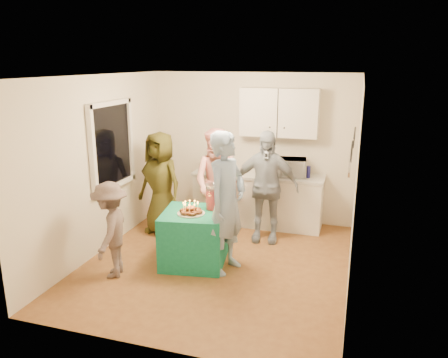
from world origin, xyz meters
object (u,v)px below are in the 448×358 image
(party_table, at_px, (194,238))
(man_birthday, at_px, (227,203))
(woman_back_left, at_px, (161,183))
(woman_back_right, at_px, (265,187))
(counter, at_px, (258,200))
(microwave, at_px, (289,167))
(punch_jar, at_px, (214,197))
(woman_back_center, at_px, (219,184))
(child_near_left, at_px, (111,230))

(party_table, xyz_separation_m, man_birthday, (0.50, -0.06, 0.58))
(woman_back_left, distance_m, woman_back_right, 1.71)
(man_birthday, bearing_deg, counter, 16.66)
(microwave, height_order, punch_jar, microwave)
(man_birthday, height_order, woman_back_right, man_birthday)
(punch_jar, relative_size, woman_back_center, 0.19)
(counter, height_order, woman_back_center, woman_back_center)
(microwave, distance_m, woman_back_right, 0.74)
(man_birthday, height_order, woman_back_center, man_birthday)
(counter, xyz_separation_m, child_near_left, (-1.41, -2.44, 0.22))
(counter, relative_size, woman_back_right, 1.24)
(man_birthday, distance_m, child_near_left, 1.56)
(punch_jar, xyz_separation_m, man_birthday, (0.27, -0.27, 0.03))
(man_birthday, height_order, child_near_left, man_birthday)
(counter, distance_m, woman_back_right, 0.85)
(child_near_left, bearing_deg, woman_back_center, 137.02)
(microwave, height_order, woman_back_center, woman_back_center)
(party_table, relative_size, woman_back_right, 0.48)
(woman_back_left, bearing_deg, counter, 48.73)
(party_table, height_order, woman_back_left, woman_back_left)
(counter, bearing_deg, woman_back_right, -68.58)
(party_table, distance_m, woman_back_center, 1.17)
(child_near_left, bearing_deg, counter, 135.21)
(man_birthday, bearing_deg, woman_back_right, 3.73)
(woman_back_center, bearing_deg, child_near_left, -115.04)
(man_birthday, distance_m, woman_back_left, 1.73)
(counter, xyz_separation_m, microwave, (0.53, 0.00, 0.63))
(counter, distance_m, child_near_left, 2.83)
(punch_jar, bearing_deg, party_table, -136.51)
(party_table, relative_size, punch_jar, 2.50)
(woman_back_left, bearing_deg, woman_back_right, 24.25)
(microwave, xyz_separation_m, punch_jar, (-0.82, -1.56, -0.13))
(party_table, relative_size, woman_back_left, 0.50)
(party_table, bearing_deg, punch_jar, 43.49)
(counter, xyz_separation_m, woman_back_center, (-0.49, -0.72, 0.45))
(man_birthday, xyz_separation_m, woman_back_left, (-1.42, 0.98, -0.11))
(child_near_left, bearing_deg, woman_back_left, 166.15)
(microwave, height_order, party_table, microwave)
(woman_back_left, relative_size, child_near_left, 1.31)
(woman_back_right, xyz_separation_m, child_near_left, (-1.68, -1.78, -0.24))
(woman_back_center, xyz_separation_m, woman_back_right, (0.75, 0.05, 0.00))
(counter, xyz_separation_m, punch_jar, (-0.29, -1.56, 0.50))
(punch_jar, distance_m, woman_back_center, 0.87)
(punch_jar, height_order, man_birthday, man_birthday)
(woman_back_center, relative_size, child_near_left, 1.37)
(punch_jar, bearing_deg, woman_back_center, 103.32)
(microwave, distance_m, child_near_left, 3.15)
(microwave, height_order, woman_back_right, woman_back_right)
(counter, bearing_deg, man_birthday, -90.49)
(woman_back_center, bearing_deg, microwave, 38.37)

